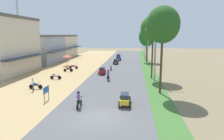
# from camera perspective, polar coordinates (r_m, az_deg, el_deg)

# --- Properties ---
(ground_plane) EXTENTS (180.00, 180.00, 0.00)m
(ground_plane) POSITION_cam_1_polar(r_m,az_deg,el_deg) (17.05, -3.75, -13.66)
(ground_plane) COLOR #7A6B4C
(road_strip) EXTENTS (9.00, 140.00, 0.08)m
(road_strip) POSITION_cam_1_polar(r_m,az_deg,el_deg) (17.04, -3.75, -13.54)
(road_strip) COLOR #565659
(road_strip) RESTS_ON ground
(median_strip) EXTENTS (2.40, 140.00, 0.06)m
(median_strip) POSITION_cam_1_polar(r_m,az_deg,el_deg) (17.05, 16.07, -13.95)
(median_strip) COLOR #3D6B2D
(median_strip) RESTS_ON ground
(shophouse_near) EXTENTS (8.07, 12.93, 10.10)m
(shophouse_near) POSITION_cam_1_polar(r_m,az_deg,el_deg) (40.10, -28.42, 6.31)
(shophouse_near) COLOR beige
(shophouse_near) RESTS_ON ground
(shophouse_mid) EXTENTS (9.04, 11.97, 6.90)m
(shophouse_mid) POSITION_cam_1_polar(r_m,az_deg,el_deg) (52.29, -19.53, 5.80)
(shophouse_mid) COLOR #999EA8
(shophouse_mid) RESTS_ON ground
(shophouse_far) EXTENTS (8.20, 11.99, 6.90)m
(shophouse_far) POSITION_cam_1_polar(r_m,az_deg,el_deg) (64.62, -14.33, 6.78)
(shophouse_far) COLOR beige
(shophouse_far) RESTS_ON ground
(parked_motorbike_nearest) EXTENTS (1.80, 0.54, 0.94)m
(parked_motorbike_nearest) POSITION_cam_1_polar(r_m,az_deg,el_deg) (27.03, -21.18, -4.10)
(parked_motorbike_nearest) COLOR black
(parked_motorbike_nearest) RESTS_ON dirt_shoulder
(parked_motorbike_second) EXTENTS (1.80, 0.54, 0.94)m
(parked_motorbike_second) POSITION_cam_1_polar(r_m,az_deg,el_deg) (31.89, -15.95, -1.70)
(parked_motorbike_second) COLOR black
(parked_motorbike_second) RESTS_ON dirt_shoulder
(parked_motorbike_third) EXTENTS (1.80, 0.54, 0.94)m
(parked_motorbike_third) POSITION_cam_1_polar(r_m,az_deg,el_deg) (37.82, -12.54, 0.26)
(parked_motorbike_third) COLOR black
(parked_motorbike_third) RESTS_ON dirt_shoulder
(parked_motorbike_fourth) EXTENTS (1.80, 0.54, 0.94)m
(parked_motorbike_fourth) POSITION_cam_1_polar(r_m,az_deg,el_deg) (40.73, -11.03, 1.01)
(parked_motorbike_fourth) COLOR black
(parked_motorbike_fourth) RESTS_ON dirt_shoulder
(street_signboard) EXTENTS (0.06, 1.30, 1.50)m
(street_signboard) POSITION_cam_1_polar(r_m,az_deg,el_deg) (21.83, -18.50, -5.72)
(street_signboard) COLOR #262628
(street_signboard) RESTS_ON dirt_shoulder
(vendor_umbrella) EXTENTS (2.20, 2.20, 2.52)m
(vendor_umbrella) POSITION_cam_1_polar(r_m,az_deg,el_deg) (45.10, -12.82, 4.06)
(vendor_umbrella) COLOR #99999E
(vendor_umbrella) RESTS_ON dirt_shoulder
(pedestrian_on_shoulder) EXTENTS (0.36, 0.43, 1.62)m
(pedestrian_on_shoulder) POSITION_cam_1_polar(r_m,az_deg,el_deg) (26.07, -21.95, -3.72)
(pedestrian_on_shoulder) COLOR #33333D
(pedestrian_on_shoulder) RESTS_ON dirt_shoulder
(median_tree_nearest) EXTENTS (3.77, 3.77, 10.03)m
(median_tree_nearest) POSITION_cam_1_polar(r_m,az_deg,el_deg) (23.29, 14.49, 12.50)
(median_tree_nearest) COLOR #4C351E
(median_tree_nearest) RESTS_ON median_strip
(median_tree_second) EXTENTS (3.86, 3.86, 9.78)m
(median_tree_second) POSITION_cam_1_polar(r_m,az_deg,el_deg) (31.34, 11.84, 11.70)
(median_tree_second) COLOR #4C351E
(median_tree_second) RESTS_ON median_strip
(median_tree_third) EXTENTS (4.12, 4.12, 8.88)m
(median_tree_third) POSITION_cam_1_polar(r_m,az_deg,el_deg) (50.98, 10.12, 9.50)
(median_tree_third) COLOR #4C351E
(median_tree_third) RESTS_ON median_strip
(streetlamp_near) EXTENTS (3.16, 0.20, 7.76)m
(streetlamp_near) POSITION_cam_1_polar(r_m,az_deg,el_deg) (28.49, 12.47, 5.18)
(streetlamp_near) COLOR gray
(streetlamp_near) RESTS_ON median_strip
(streetlamp_mid) EXTENTS (3.16, 0.20, 7.54)m
(streetlamp_mid) POSITION_cam_1_polar(r_m,az_deg,el_deg) (44.60, 10.33, 6.81)
(streetlamp_mid) COLOR gray
(streetlamp_mid) RESTS_ON median_strip
(streetlamp_far) EXTENTS (3.16, 0.20, 7.15)m
(streetlamp_far) POSITION_cam_1_polar(r_m,az_deg,el_deg) (57.23, 9.50, 7.33)
(streetlamp_far) COLOR gray
(streetlamp_far) RESTS_ON median_strip
(streetlamp_farthest) EXTENTS (3.16, 0.20, 7.93)m
(streetlamp_farthest) POSITION_cam_1_polar(r_m,az_deg,el_deg) (69.66, 8.98, 8.15)
(streetlamp_farthest) COLOR gray
(streetlamp_farthest) RESTS_ON median_strip
(utility_pole_near) EXTENTS (1.80, 0.20, 8.56)m
(utility_pole_near) POSITION_cam_1_polar(r_m,az_deg,el_deg) (49.21, 12.37, 7.09)
(utility_pole_near) COLOR brown
(utility_pole_near) RESTS_ON ground
(car_sedan_yellow) EXTENTS (1.10, 2.26, 1.19)m
(car_sedan_yellow) POSITION_cam_1_polar(r_m,az_deg,el_deg) (19.47, 3.73, -8.25)
(car_sedan_yellow) COLOR gold
(car_sedan_yellow) RESTS_ON road_strip
(car_hatchback_red) EXTENTS (1.04, 2.00, 1.23)m
(car_hatchback_red) POSITION_cam_1_polar(r_m,az_deg,el_deg) (34.29, -2.87, -0.18)
(car_hatchback_red) COLOR red
(car_hatchback_red) RESTS_ON road_strip
(car_sedan_charcoal) EXTENTS (1.10, 2.26, 1.19)m
(car_sedan_charcoal) POSITION_cam_1_polar(r_m,az_deg,el_deg) (46.47, 1.09, 2.54)
(car_sedan_charcoal) COLOR #282D33
(car_sedan_charcoal) RESTS_ON road_strip
(car_van_blue) EXTENTS (1.19, 2.41, 1.67)m
(car_van_blue) POSITION_cam_1_polar(r_m,az_deg,el_deg) (53.42, 1.88, 3.83)
(car_van_blue) COLOR navy
(car_van_blue) RESTS_ON road_strip
(motorbike_foreground_rider) EXTENTS (0.54, 1.80, 1.66)m
(motorbike_foreground_rider) POSITION_cam_1_polar(r_m,az_deg,el_deg) (19.00, -9.55, -8.48)
(motorbike_foreground_rider) COLOR black
(motorbike_foreground_rider) RESTS_ON road_strip
(motorbike_ahead_second) EXTENTS (0.54, 1.80, 1.66)m
(motorbike_ahead_second) POSITION_cam_1_polar(r_m,az_deg,el_deg) (29.64, -1.11, -1.59)
(motorbike_ahead_second) COLOR black
(motorbike_ahead_second) RESTS_ON road_strip
(motorbike_ahead_third) EXTENTS (0.54, 1.80, 0.94)m
(motorbike_ahead_third) POSITION_cam_1_polar(r_m,az_deg,el_deg) (38.50, -0.29, 0.70)
(motorbike_ahead_third) COLOR black
(motorbike_ahead_third) RESTS_ON road_strip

